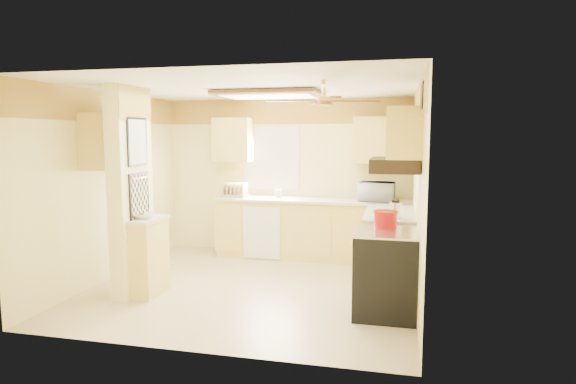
% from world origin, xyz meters
% --- Properties ---
extents(floor, '(4.00, 4.00, 0.00)m').
position_xyz_m(floor, '(0.00, 0.00, 0.00)').
color(floor, tan).
rests_on(floor, ground).
extents(ceiling, '(4.00, 4.00, 0.00)m').
position_xyz_m(ceiling, '(0.00, 0.00, 2.50)').
color(ceiling, white).
rests_on(ceiling, wall_back).
extents(wall_back, '(4.00, 0.00, 4.00)m').
position_xyz_m(wall_back, '(0.00, 1.90, 1.25)').
color(wall_back, '#F9EB98').
rests_on(wall_back, floor).
extents(wall_front, '(4.00, 0.00, 4.00)m').
position_xyz_m(wall_front, '(0.00, -1.90, 1.25)').
color(wall_front, '#F9EB98').
rests_on(wall_front, floor).
extents(wall_left, '(0.00, 3.80, 3.80)m').
position_xyz_m(wall_left, '(-2.00, 0.00, 1.25)').
color(wall_left, '#F9EB98').
rests_on(wall_left, floor).
extents(wall_right, '(0.00, 3.80, 3.80)m').
position_xyz_m(wall_right, '(2.00, 0.00, 1.25)').
color(wall_right, '#F9EB98').
rests_on(wall_right, floor).
extents(wallpaper_border, '(4.00, 0.02, 0.40)m').
position_xyz_m(wallpaper_border, '(0.00, 1.88, 2.30)').
color(wallpaper_border, yellow).
rests_on(wallpaper_border, wall_back).
extents(partition_column, '(0.20, 0.70, 2.50)m').
position_xyz_m(partition_column, '(-1.35, -0.55, 1.25)').
color(partition_column, '#F9EB98').
rests_on(partition_column, floor).
extents(partition_ledge, '(0.25, 0.55, 0.90)m').
position_xyz_m(partition_ledge, '(-1.13, -0.55, 0.45)').
color(partition_ledge, '#E6CE66').
rests_on(partition_ledge, floor).
extents(ledge_top, '(0.28, 0.58, 0.04)m').
position_xyz_m(ledge_top, '(-1.13, -0.55, 0.92)').
color(ledge_top, silver).
rests_on(ledge_top, partition_ledge).
extents(lower_cabinets_back, '(3.00, 0.60, 0.90)m').
position_xyz_m(lower_cabinets_back, '(0.50, 1.60, 0.45)').
color(lower_cabinets_back, '#E6CE66').
rests_on(lower_cabinets_back, floor).
extents(lower_cabinets_right, '(0.60, 1.40, 0.90)m').
position_xyz_m(lower_cabinets_right, '(1.70, 0.60, 0.45)').
color(lower_cabinets_right, '#E6CE66').
rests_on(lower_cabinets_right, floor).
extents(countertop_back, '(3.04, 0.64, 0.04)m').
position_xyz_m(countertop_back, '(0.50, 1.59, 0.92)').
color(countertop_back, silver).
rests_on(countertop_back, lower_cabinets_back).
extents(countertop_right, '(0.64, 1.44, 0.04)m').
position_xyz_m(countertop_right, '(1.69, 0.60, 0.92)').
color(countertop_right, silver).
rests_on(countertop_right, lower_cabinets_right).
extents(dishwasher_panel, '(0.58, 0.02, 0.80)m').
position_xyz_m(dishwasher_panel, '(-0.25, 1.29, 0.43)').
color(dishwasher_panel, white).
rests_on(dishwasher_panel, lower_cabinets_back).
extents(window, '(0.92, 0.02, 1.02)m').
position_xyz_m(window, '(-0.25, 1.89, 1.55)').
color(window, white).
rests_on(window, wall_back).
extents(upper_cab_back_left, '(0.60, 0.35, 0.70)m').
position_xyz_m(upper_cab_back_left, '(-0.85, 1.72, 1.85)').
color(upper_cab_back_left, '#E6CE66').
rests_on(upper_cab_back_left, wall_back).
extents(upper_cab_back_right, '(0.90, 0.35, 0.70)m').
position_xyz_m(upper_cab_back_right, '(1.55, 1.72, 1.85)').
color(upper_cab_back_right, '#E6CE66').
rests_on(upper_cab_back_right, wall_back).
extents(upper_cab_right, '(0.35, 1.00, 0.70)m').
position_xyz_m(upper_cab_right, '(1.82, 1.25, 1.85)').
color(upper_cab_right, '#E6CE66').
rests_on(upper_cab_right, wall_right).
extents(upper_cab_left_wall, '(0.35, 0.75, 0.70)m').
position_xyz_m(upper_cab_left_wall, '(-1.82, -0.25, 1.85)').
color(upper_cab_left_wall, '#E6CE66').
rests_on(upper_cab_left_wall, wall_left).
extents(upper_cab_over_stove, '(0.35, 0.76, 0.52)m').
position_xyz_m(upper_cab_over_stove, '(1.82, -0.55, 1.95)').
color(upper_cab_over_stove, '#E6CE66').
rests_on(upper_cab_over_stove, wall_right).
extents(stove, '(0.68, 0.77, 0.92)m').
position_xyz_m(stove, '(1.67, -0.55, 0.46)').
color(stove, black).
rests_on(stove, floor).
extents(range_hood, '(0.50, 0.76, 0.14)m').
position_xyz_m(range_hood, '(1.74, -0.55, 1.62)').
color(range_hood, black).
rests_on(range_hood, upper_cab_over_stove).
extents(poster_menu, '(0.02, 0.42, 0.57)m').
position_xyz_m(poster_menu, '(-1.24, -0.55, 1.85)').
color(poster_menu, black).
rests_on(poster_menu, partition_column).
extents(poster_nashville, '(0.02, 0.42, 0.57)m').
position_xyz_m(poster_nashville, '(-1.24, -0.55, 1.20)').
color(poster_nashville, black).
rests_on(poster_nashville, partition_column).
extents(ceiling_light_panel, '(1.35, 0.95, 0.06)m').
position_xyz_m(ceiling_light_panel, '(0.10, 0.50, 2.46)').
color(ceiling_light_panel, brown).
rests_on(ceiling_light_panel, ceiling).
extents(ceiling_fan, '(1.15, 1.15, 0.26)m').
position_xyz_m(ceiling_fan, '(1.00, -0.70, 2.29)').
color(ceiling_fan, gold).
rests_on(ceiling_fan, ceiling).
extents(vent_grate, '(0.02, 0.40, 0.25)m').
position_xyz_m(vent_grate, '(1.98, -0.90, 2.30)').
color(vent_grate, black).
rests_on(vent_grate, wall_right).
extents(microwave, '(0.55, 0.40, 0.29)m').
position_xyz_m(microwave, '(1.47, 1.57, 1.08)').
color(microwave, white).
rests_on(microwave, countertop_back).
extents(bowl, '(0.30, 0.30, 0.06)m').
position_xyz_m(bowl, '(-1.17, -0.57, 0.97)').
color(bowl, white).
rests_on(bowl, ledge_top).
extents(dutch_oven, '(0.27, 0.27, 0.18)m').
position_xyz_m(dutch_oven, '(1.65, -0.34, 1.01)').
color(dutch_oven, '#A40E0A').
rests_on(dutch_oven, stove).
extents(kettle, '(0.14, 0.14, 0.22)m').
position_xyz_m(kettle, '(1.76, 0.11, 1.04)').
color(kettle, silver).
rests_on(kettle, countertop_right).
extents(dish_rack, '(0.39, 0.30, 0.22)m').
position_xyz_m(dish_rack, '(-0.78, 1.58, 1.02)').
color(dish_rack, tan).
rests_on(dish_rack, countertop_back).
extents(utensil_crock, '(0.10, 0.10, 0.19)m').
position_xyz_m(utensil_crock, '(-0.08, 1.68, 1.00)').
color(utensil_crock, white).
rests_on(utensil_crock, countertop_back).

